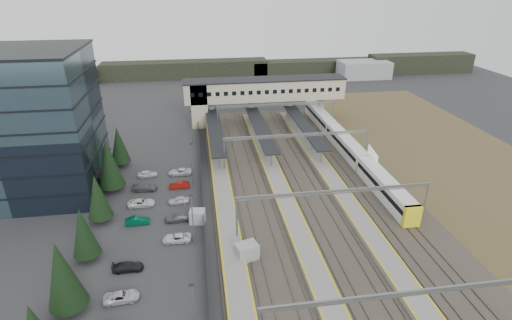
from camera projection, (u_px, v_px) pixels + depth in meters
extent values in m
plane|color=#2B2B2D|center=(244.00, 210.00, 64.32)|extent=(220.00, 220.00, 0.00)
cube|color=#3A515D|center=(16.00, 126.00, 65.15)|extent=(24.00, 18.00, 24.00)
cube|color=black|center=(28.00, 173.00, 68.76)|extent=(24.30, 18.30, 0.25)
cube|color=black|center=(24.00, 155.00, 67.31)|extent=(24.30, 18.30, 0.25)
cube|color=black|center=(18.00, 136.00, 65.87)|extent=(24.30, 18.30, 0.25)
cube|color=black|center=(13.00, 116.00, 64.43)|extent=(24.30, 18.30, 0.25)
cube|color=black|center=(8.00, 96.00, 62.99)|extent=(24.30, 18.30, 0.25)
cube|color=black|center=(2.00, 74.00, 61.55)|extent=(24.30, 18.30, 0.25)
cylinder|color=black|center=(70.00, 306.00, 44.93)|extent=(0.44, 0.44, 1.20)
cone|color=black|center=(62.00, 274.00, 43.04)|extent=(4.26, 4.26, 8.20)
cylinder|color=black|center=(88.00, 255.00, 53.00)|extent=(0.44, 0.44, 1.20)
cone|color=black|center=(83.00, 232.00, 51.41)|extent=(3.54, 3.54, 6.80)
cylinder|color=black|center=(102.00, 218.00, 61.08)|extent=(0.44, 0.44, 1.20)
cone|color=black|center=(98.00, 196.00, 59.44)|extent=(3.64, 3.64, 7.00)
cylinder|color=black|center=(113.00, 187.00, 70.05)|extent=(0.44, 0.44, 1.20)
cone|color=black|center=(109.00, 163.00, 68.10)|extent=(4.42, 4.42, 8.50)
cylinder|color=black|center=(122.00, 163.00, 79.02)|extent=(0.44, 0.44, 1.20)
cone|color=black|center=(119.00, 145.00, 77.34)|extent=(3.74, 3.74, 7.20)
imported|color=silver|center=(122.00, 297.00, 46.23)|extent=(4.21, 2.24, 1.13)
imported|color=black|center=(128.00, 267.00, 50.98)|extent=(3.92, 1.67, 1.13)
imported|color=#024C32|center=(138.00, 221.00, 60.48)|extent=(3.70, 1.44, 1.20)
imported|color=white|center=(141.00, 203.00, 65.23)|extent=(4.34, 2.02, 1.20)
imported|color=#4D4F54|center=(145.00, 187.00, 69.98)|extent=(4.51, 2.16, 1.27)
imported|color=silver|center=(147.00, 174.00, 74.73)|extent=(3.70, 1.57, 1.25)
imported|color=white|center=(177.00, 238.00, 56.55)|extent=(4.16, 2.09, 1.13)
imported|color=#56585F|center=(178.00, 217.00, 61.30)|extent=(4.15, 1.81, 1.19)
imported|color=silver|center=(179.00, 200.00, 66.06)|extent=(3.45, 1.51, 1.16)
imported|color=maroon|center=(179.00, 185.00, 70.80)|extent=(3.69, 1.37, 1.21)
imported|color=silver|center=(180.00, 172.00, 75.56)|extent=(4.36, 2.05, 1.21)
cylinder|color=gray|center=(194.00, 316.00, 39.12)|extent=(0.16, 0.16, 8.00)
cube|color=black|center=(191.00, 285.00, 37.44)|extent=(0.50, 0.25, 0.15)
cylinder|color=gray|center=(193.00, 221.00, 54.37)|extent=(0.16, 0.16, 8.00)
cube|color=black|center=(191.00, 195.00, 52.69)|extent=(0.50, 0.25, 0.15)
cylinder|color=gray|center=(192.00, 165.00, 70.52)|extent=(0.16, 0.16, 8.00)
cube|color=black|center=(191.00, 144.00, 68.84)|extent=(0.50, 0.25, 0.15)
cylinder|color=gray|center=(192.00, 129.00, 86.67)|extent=(0.16, 0.16, 8.00)
cube|color=black|center=(190.00, 112.00, 84.99)|extent=(0.50, 0.25, 0.15)
cube|color=#26282B|center=(202.00, 193.00, 67.50)|extent=(0.08, 90.00, 2.00)
cube|color=#96999B|center=(247.00, 252.00, 52.72)|extent=(3.37, 2.88, 2.38)
cube|color=#96999B|center=(197.00, 216.00, 60.78)|extent=(2.55, 2.24, 2.07)
cube|color=#322C26|center=(308.00, 189.00, 70.39)|extent=(34.00, 90.00, 0.20)
cube|color=#59544C|center=(236.00, 194.00, 68.59)|extent=(0.08, 90.00, 0.14)
cube|color=#59544C|center=(245.00, 193.00, 68.78)|extent=(0.08, 90.00, 0.14)
cube|color=#59544C|center=(259.00, 192.00, 69.13)|extent=(0.08, 90.00, 0.14)
cube|color=#59544C|center=(268.00, 191.00, 69.33)|extent=(0.08, 90.00, 0.14)
cube|color=#59544C|center=(293.00, 190.00, 69.95)|extent=(0.08, 90.00, 0.14)
cube|color=#59544C|center=(301.00, 189.00, 70.14)|extent=(0.08, 90.00, 0.14)
cube|color=#59544C|center=(315.00, 188.00, 70.49)|extent=(0.08, 90.00, 0.14)
cube|color=#59544C|center=(323.00, 187.00, 70.68)|extent=(0.08, 90.00, 0.14)
cube|color=#59544C|center=(348.00, 185.00, 71.30)|extent=(0.08, 90.00, 0.14)
cube|color=#59544C|center=(355.00, 185.00, 71.50)|extent=(0.08, 90.00, 0.14)
cube|color=#59544C|center=(369.00, 184.00, 71.85)|extent=(0.08, 90.00, 0.14)
cube|color=#59544C|center=(376.00, 183.00, 72.04)|extent=(0.08, 90.00, 0.14)
cube|color=gray|center=(223.00, 194.00, 68.21)|extent=(3.20, 82.00, 0.90)
cube|color=gold|center=(215.00, 192.00, 67.82)|extent=(0.25, 82.00, 0.02)
cube|color=gold|center=(232.00, 191.00, 68.21)|extent=(0.25, 82.00, 0.02)
cube|color=gray|center=(280.00, 190.00, 69.56)|extent=(3.20, 82.00, 0.90)
cube|color=gold|center=(272.00, 188.00, 69.17)|extent=(0.25, 82.00, 0.02)
cube|color=gold|center=(289.00, 187.00, 69.57)|extent=(0.25, 82.00, 0.02)
cube|color=gray|center=(336.00, 186.00, 70.92)|extent=(3.20, 82.00, 0.90)
cube|color=gold|center=(328.00, 184.00, 70.53)|extent=(0.25, 82.00, 0.02)
cube|color=gold|center=(344.00, 183.00, 70.93)|extent=(0.25, 82.00, 0.02)
cube|color=black|center=(215.00, 130.00, 86.45)|extent=(3.00, 30.00, 0.25)
cube|color=gray|center=(215.00, 130.00, 86.52)|extent=(3.10, 30.00, 0.12)
cylinder|color=gray|center=(219.00, 162.00, 75.46)|extent=(0.20, 0.20, 3.10)
cylinder|color=gray|center=(217.00, 148.00, 81.29)|extent=(0.20, 0.20, 3.10)
cylinder|color=gray|center=(215.00, 137.00, 87.13)|extent=(0.20, 0.20, 3.10)
cylinder|color=gray|center=(214.00, 127.00, 92.96)|extent=(0.20, 0.20, 3.10)
cylinder|color=gray|center=(212.00, 118.00, 98.79)|extent=(0.20, 0.20, 3.10)
cube|color=black|center=(260.00, 127.00, 87.81)|extent=(3.00, 30.00, 0.25)
cube|color=gray|center=(260.00, 128.00, 87.87)|extent=(3.10, 30.00, 0.12)
cylinder|color=gray|center=(271.00, 158.00, 76.82)|extent=(0.20, 0.20, 3.10)
cylinder|color=gray|center=(265.00, 145.00, 82.65)|extent=(0.20, 0.20, 3.10)
cylinder|color=gray|center=(260.00, 134.00, 88.48)|extent=(0.20, 0.20, 3.10)
cylinder|color=gray|center=(256.00, 124.00, 94.32)|extent=(0.20, 0.20, 3.10)
cylinder|color=gray|center=(252.00, 116.00, 100.15)|extent=(0.20, 0.20, 3.10)
cube|color=black|center=(305.00, 125.00, 89.17)|extent=(3.00, 30.00, 0.25)
cube|color=gray|center=(305.00, 126.00, 89.23)|extent=(3.10, 30.00, 0.12)
cylinder|color=gray|center=(321.00, 155.00, 78.18)|extent=(0.20, 0.20, 3.10)
cylinder|color=gray|center=(312.00, 143.00, 84.01)|extent=(0.20, 0.20, 3.10)
cylinder|color=gray|center=(304.00, 132.00, 89.84)|extent=(0.20, 0.20, 3.10)
cylinder|color=gray|center=(297.00, 122.00, 95.67)|extent=(0.20, 0.20, 3.10)
cylinder|color=gray|center=(291.00, 114.00, 101.50)|extent=(0.20, 0.20, 3.10)
cube|color=tan|center=(265.00, 89.00, 99.85)|extent=(40.00, 6.00, 5.00)
cube|color=black|center=(265.00, 79.00, 98.78)|extent=(40.40, 6.40, 0.30)
cube|color=tan|center=(199.00, 104.00, 98.87)|extent=(4.00, 6.00, 11.00)
cube|color=black|center=(192.00, 95.00, 94.66)|extent=(1.00, 0.06, 1.00)
cube|color=black|center=(201.00, 95.00, 94.93)|extent=(1.00, 0.06, 1.00)
cube|color=black|center=(209.00, 94.00, 95.20)|extent=(1.00, 0.06, 1.00)
cube|color=black|center=(218.00, 94.00, 95.47)|extent=(1.00, 0.06, 1.00)
cube|color=black|center=(226.00, 94.00, 95.74)|extent=(1.00, 0.06, 1.00)
cube|color=black|center=(234.00, 93.00, 96.02)|extent=(1.00, 0.06, 1.00)
cube|color=black|center=(242.00, 93.00, 96.29)|extent=(1.00, 0.06, 1.00)
cube|color=black|center=(251.00, 93.00, 96.56)|extent=(1.00, 0.06, 1.00)
cube|color=black|center=(259.00, 92.00, 96.83)|extent=(1.00, 0.06, 1.00)
cube|color=black|center=(267.00, 92.00, 97.10)|extent=(1.00, 0.06, 1.00)
cube|color=black|center=(275.00, 92.00, 97.37)|extent=(1.00, 0.06, 1.00)
cube|color=black|center=(283.00, 91.00, 97.64)|extent=(1.00, 0.06, 1.00)
cube|color=black|center=(291.00, 91.00, 97.92)|extent=(1.00, 0.06, 1.00)
cube|color=black|center=(299.00, 91.00, 98.19)|extent=(1.00, 0.06, 1.00)
cube|color=black|center=(307.00, 91.00, 98.46)|extent=(1.00, 0.06, 1.00)
cube|color=black|center=(315.00, 90.00, 98.73)|extent=(1.00, 0.06, 1.00)
cube|color=black|center=(322.00, 90.00, 99.00)|extent=(1.00, 0.06, 1.00)
cube|color=black|center=(330.00, 90.00, 99.27)|extent=(1.00, 0.06, 1.00)
cube|color=black|center=(338.00, 89.00, 99.55)|extent=(1.00, 0.06, 1.00)
cube|color=gray|center=(206.00, 113.00, 100.13)|extent=(1.20, 1.60, 6.00)
cube|color=gray|center=(212.00, 113.00, 100.33)|extent=(1.20, 1.60, 6.00)
cube|color=gray|center=(251.00, 111.00, 101.69)|extent=(1.20, 1.60, 6.00)
cube|color=gray|center=(289.00, 109.00, 103.05)|extent=(1.20, 1.60, 6.00)
cube|color=gray|center=(321.00, 108.00, 104.20)|extent=(1.20, 1.60, 6.00)
cube|color=gray|center=(405.00, 293.00, 37.88)|extent=(28.40, 0.25, 0.35)
cube|color=gray|center=(404.00, 296.00, 38.05)|extent=(28.40, 0.12, 0.12)
cylinder|color=gray|center=(237.00, 220.00, 55.40)|extent=(0.28, 0.28, 7.00)
cylinder|color=gray|center=(424.00, 205.00, 59.20)|extent=(0.28, 0.28, 7.00)
cube|color=gray|center=(336.00, 191.00, 55.83)|extent=(28.40, 0.25, 0.35)
cube|color=gray|center=(335.00, 193.00, 56.00)|extent=(28.40, 0.12, 0.12)
cylinder|color=gray|center=(224.00, 156.00, 75.14)|extent=(0.28, 0.28, 7.00)
cylinder|color=gray|center=(366.00, 147.00, 78.94)|extent=(0.28, 0.28, 7.00)
cube|color=gray|center=(297.00, 135.00, 75.57)|extent=(28.40, 0.25, 0.35)
cube|color=gray|center=(297.00, 137.00, 75.73)|extent=(28.40, 0.12, 0.12)
cylinder|color=gray|center=(218.00, 121.00, 93.08)|extent=(0.28, 0.28, 7.00)
cylinder|color=gray|center=(333.00, 115.00, 96.88)|extent=(0.28, 0.28, 7.00)
cube|color=gray|center=(277.00, 104.00, 93.51)|extent=(28.40, 0.25, 0.35)
cube|color=gray|center=(277.00, 106.00, 93.68)|extent=(28.40, 0.12, 0.12)
cube|color=silver|center=(385.00, 187.00, 67.14)|extent=(2.63, 18.19, 3.38)
cube|color=black|center=(385.00, 185.00, 66.98)|extent=(2.69, 17.59, 0.85)
cube|color=gray|center=(384.00, 195.00, 67.75)|extent=(2.26, 16.79, 0.47)
cube|color=silver|center=(346.00, 145.00, 84.00)|extent=(2.63, 18.19, 3.38)
cube|color=black|center=(346.00, 143.00, 83.84)|extent=(2.69, 17.59, 0.85)
cube|color=gray|center=(345.00, 151.00, 84.61)|extent=(2.26, 16.79, 0.47)
cube|color=silver|center=(320.00, 117.00, 100.86)|extent=(2.63, 18.19, 3.38)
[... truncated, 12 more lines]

